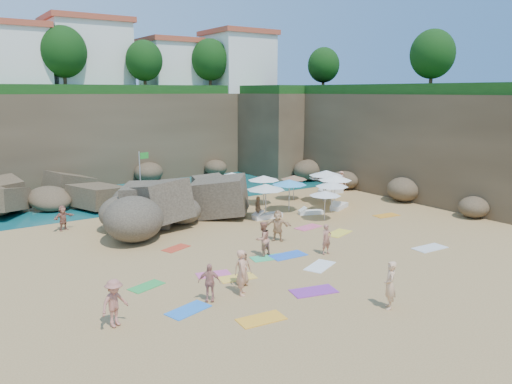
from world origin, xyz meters
TOP-DOWN VIEW (x-y plane):
  - ground at (0.00, 0.00)m, footprint 120.00×120.00m
  - seawater at (0.00, 30.00)m, footprint 120.00×120.00m
  - cliff_back at (2.00, 25.00)m, footprint 44.00×8.00m
  - cliff_right at (19.00, 8.00)m, footprint 8.00×30.00m
  - cliff_corner at (17.00, 20.00)m, footprint 10.00×12.00m
  - rock_promontory at (-11.00, 16.00)m, footprint 12.00×7.00m
  - clifftop_buildings at (2.96, 25.79)m, footprint 28.48×9.48m
  - clifftop_trees at (4.78, 19.52)m, footprint 35.60×23.82m
  - rock_outcrop at (-2.51, 6.50)m, footprint 10.48×9.35m
  - flag_pole at (-2.03, 11.94)m, footprint 0.77×0.19m
  - parasol_0 at (4.50, 9.99)m, footprint 2.21×2.21m
  - parasol_1 at (5.34, 6.90)m, footprint 2.32×2.32m
  - parasol_2 at (9.38, 3.66)m, footprint 2.42×2.42m
  - parasol_3 at (9.72, 4.98)m, footprint 2.58×2.58m
  - parasol_5 at (1.21, 5.75)m, footprint 2.39×2.39m
  - parasol_6 at (8.25, 7.02)m, footprint 2.03×2.03m
  - parasol_7 at (6.05, 1.02)m, footprint 2.06×2.06m
  - parasol_8 at (9.67, 5.15)m, footprint 2.29×2.29m
  - parasol_9 at (2.99, 3.33)m, footprint 2.50×2.50m
  - parasol_10 at (5.58, 4.18)m, footprint 2.41×2.41m
  - parasol_11 at (7.97, 2.45)m, footprint 2.26×2.26m
  - lounger_0 at (1.29, 8.92)m, footprint 1.95×0.79m
  - lounger_1 at (1.32, 5.72)m, footprint 2.00×0.80m
  - lounger_2 at (9.15, 2.90)m, footprint 2.04×1.40m
  - lounger_3 at (6.37, 2.76)m, footprint 1.75×1.11m
  - lounger_4 at (12.35, 7.28)m, footprint 2.14×1.03m
  - lounger_5 at (3.26, 3.51)m, footprint 2.07×0.80m
  - towel_0 at (-7.46, -6.28)m, footprint 1.89×1.29m
  - towel_1 at (-4.79, -3.48)m, footprint 1.67×1.13m
  - towel_2 at (-5.60, -8.50)m, footprint 1.84×1.06m
  - towel_3 at (-7.88, -3.13)m, footprint 1.68×1.19m
  - towel_4 at (-4.11, -4.48)m, footprint 1.78×1.12m
  - towel_5 at (-0.03, -5.43)m, footprint 2.02×1.57m
  - towel_6 at (-2.28, -7.60)m, footprint 2.09×1.39m
  - towel_7 at (-4.53, 1.01)m, footprint 1.69×1.25m
  - towel_8 at (-0.32, -3.32)m, footprint 1.92×1.03m
  - towel_9 at (4.02, 0.23)m, footprint 1.83×1.11m
  - towel_10 at (10.31, -0.45)m, footprint 1.82×1.06m
  - towel_11 at (-1.37, -3.02)m, footprint 1.84×1.20m
  - towel_12 at (4.65, -1.78)m, footprint 2.01×1.42m
  - towel_13 at (6.71, -6.62)m, footprint 1.95×1.05m
  - person_stand_0 at (-4.91, -6.15)m, footprint 0.78×0.84m
  - person_stand_1 at (-1.42, -2.64)m, footprint 0.98×0.81m
  - person_stand_2 at (-0.31, 8.50)m, footprint 0.92×0.99m
  - person_stand_3 at (2.54, 3.55)m, footprint 0.62×0.99m
  - person_stand_4 at (13.64, 7.44)m, footprint 0.92×0.89m
  - person_stand_5 at (-8.60, 8.08)m, footprint 1.47×0.96m
  - person_stand_6 at (-0.96, -10.48)m, footprint 0.79×0.82m
  - person_lie_0 at (-10.21, -6.04)m, footprint 1.69×2.03m
  - person_lie_1 at (-6.37, -5.99)m, footprint 1.63×1.77m
  - person_lie_2 at (-4.36, -5.31)m, footprint 1.12×1.67m
  - person_lie_3 at (0.78, -0.94)m, footprint 2.34×2.34m
  - person_lie_4 at (1.45, -4.23)m, footprint 0.59×1.56m

SIDE VIEW (x-z plane):
  - ground at x=0.00m, z-range 0.00..0.00m
  - rock_promontory at x=-11.00m, z-range -1.00..1.00m
  - rock_outcrop at x=-2.51m, z-range -1.73..1.73m
  - seawater at x=0.00m, z-range 0.00..0.00m
  - towel_7 at x=-4.53m, z-range 0.00..0.03m
  - towel_3 at x=-7.88m, z-range 0.00..0.03m
  - towel_1 at x=-4.79m, z-range 0.00..0.03m
  - towel_4 at x=-4.11m, z-range 0.00..0.03m
  - towel_11 at x=-1.37m, z-range 0.00..0.03m
  - towel_0 at x=-7.46m, z-range 0.00..0.03m
  - towel_9 at x=4.02m, z-range 0.00..0.03m
  - towel_10 at x=10.31m, z-range 0.00..0.03m
  - towel_2 at x=-5.60m, z-range 0.00..0.03m
  - towel_5 at x=-0.03m, z-range 0.00..0.03m
  - towel_12 at x=4.65m, z-range 0.00..0.03m
  - towel_8 at x=-0.32m, z-range 0.00..0.03m
  - towel_13 at x=6.71m, z-range 0.00..0.03m
  - towel_6 at x=-2.28m, z-range 0.00..0.03m
  - lounger_3 at x=6.37m, z-range 0.00..0.26m
  - lounger_0 at x=1.29m, z-range 0.00..0.30m
  - lounger_2 at x=9.15m, z-range 0.00..0.30m
  - lounger_1 at x=1.32m, z-range 0.00..0.30m
  - lounger_5 at x=3.26m, z-range 0.00..0.32m
  - lounger_4 at x=12.35m, z-range 0.00..0.32m
  - person_lie_4 at x=1.45m, z-range 0.00..0.37m
  - person_lie_1 at x=-6.37m, z-range 0.00..0.37m
  - person_lie_2 at x=-4.36m, z-range 0.00..0.41m
  - person_lie_3 at x=0.78m, z-range 0.00..0.46m
  - person_lie_0 at x=-10.21m, z-range 0.00..0.46m
  - person_stand_2 at x=-0.31m, z-range 0.00..1.49m
  - person_stand_5 at x=-8.60m, z-range 0.00..1.54m
  - person_stand_3 at x=2.54m, z-range 0.00..1.56m
  - person_stand_4 at x=13.64m, z-range 0.00..1.70m
  - person_stand_1 at x=-1.42m, z-range 0.00..1.81m
  - person_stand_6 at x=-0.96m, z-range 0.00..1.90m
  - person_stand_0 at x=-4.91m, z-range 0.00..1.92m
  - parasol_6 at x=8.25m, z-range 0.80..2.72m
  - parasol_7 at x=6.05m, z-range 0.81..2.76m
  - parasol_0 at x=4.50m, z-range 0.87..2.96m
  - parasol_11 at x=7.97m, z-range 0.89..3.03m
  - parasol_8 at x=9.67m, z-range 0.91..3.07m
  - parasol_1 at x=5.34m, z-range 0.92..3.11m
  - parasol_5 at x=1.21m, z-range 0.95..3.21m
  - parasol_10 at x=5.58m, z-range 0.95..3.23m
  - parasol_2 at x=9.38m, z-range 0.96..3.25m
  - parasol_9 at x=2.99m, z-range 0.99..3.35m
  - parasol_3 at x=9.72m, z-range 1.02..3.46m
  - flag_pole at x=-2.03m, z-range 0.55..4.51m
  - cliff_back at x=2.00m, z-range 0.00..8.00m
  - cliff_right at x=19.00m, z-range 0.00..8.00m
  - cliff_corner at x=17.00m, z-range 0.00..8.00m
  - clifftop_buildings at x=2.96m, z-range 7.74..14.74m
  - clifftop_trees at x=4.78m, z-range 9.06..13.46m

